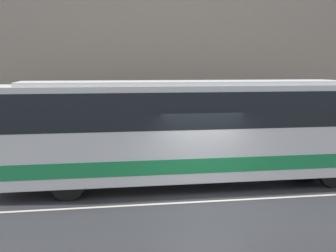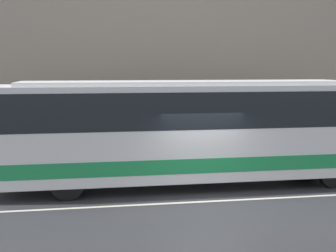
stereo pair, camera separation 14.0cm
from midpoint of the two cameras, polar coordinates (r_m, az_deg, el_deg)
ground_plane at (r=13.75m, az=5.20°, el=-9.16°), size 60.00×60.00×0.00m
sidewalk at (r=18.91m, az=0.90°, el=-4.39°), size 60.00×2.95×0.14m
building_facade at (r=20.28m, az=0.06°, el=14.43°), size 60.00×0.35×13.27m
lane_stripe at (r=13.74m, az=5.20°, el=-9.14°), size 54.00×0.14×0.01m
transit_bus at (r=15.22m, az=2.59°, el=-0.12°), size 12.43×2.62×3.42m
pedestrian_waiting at (r=19.01m, az=3.44°, el=-1.57°), size 0.36×0.36×1.78m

